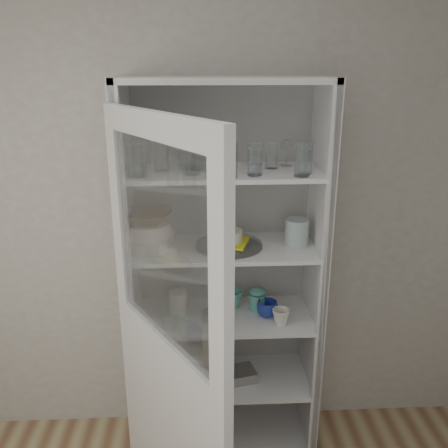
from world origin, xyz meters
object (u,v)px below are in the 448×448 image
(goblet_2, at_px, (225,148))
(plate_stack_front, at_px, (148,242))
(cupboard_door, at_px, (168,385))
(cream_bowl, at_px, (148,229))
(grey_bowl_stack, at_px, (297,232))
(mug_white, at_px, (281,317))
(teal_jar, at_px, (257,300))
(measuring_cups, at_px, (211,315))
(cream_dish, at_px, (182,374))
(white_ramekin, at_px, (229,236))
(pantry_cabinet, at_px, (223,295))
(white_canister, at_px, (178,302))
(tin_box, at_px, (237,375))
(goblet_3, at_px, (287,151))
(plate_stack_back, at_px, (157,234))
(mug_teal, at_px, (233,299))
(goblet_1, at_px, (182,148))
(yellow_trivet, at_px, (229,242))
(mug_blue, at_px, (267,309))
(goblet_0, at_px, (189,152))
(terracotta_bowl, at_px, (147,217))
(glass_platter, at_px, (229,245))

(goblet_2, xyz_separation_m, plate_stack_front, (-0.40, -0.11, -0.46))
(cupboard_door, distance_m, cream_bowl, 0.77)
(grey_bowl_stack, height_order, mug_white, grey_bowl_stack)
(goblet_2, xyz_separation_m, teal_jar, (0.18, -0.04, -0.84))
(measuring_cups, bearing_deg, cream_dish, 168.53)
(mug_white, height_order, teal_jar, teal_jar)
(white_ramekin, bearing_deg, cream_dish, 179.85)
(pantry_cabinet, bearing_deg, mug_white, -32.49)
(white_canister, height_order, tin_box, white_canister)
(cupboard_door, relative_size, measuring_cups, 18.80)
(goblet_3, relative_size, plate_stack_back, 0.80)
(white_ramekin, bearing_deg, pantry_cabinet, 107.21)
(cream_bowl, distance_m, white_canister, 0.47)
(white_ramekin, distance_m, mug_teal, 0.42)
(cream_bowl, bearing_deg, goblet_3, 8.52)
(goblet_1, distance_m, mug_teal, 0.88)
(yellow_trivet, relative_size, white_canister, 1.55)
(teal_jar, bearing_deg, mug_white, -57.36)
(pantry_cabinet, distance_m, mug_teal, 0.06)
(mug_blue, height_order, teal_jar, teal_jar)
(goblet_0, distance_m, goblet_1, 0.06)
(measuring_cups, bearing_deg, goblet_2, 59.51)
(goblet_3, distance_m, terracotta_bowl, 0.78)
(cupboard_door, relative_size, teal_jar, 18.27)
(cream_dish, bearing_deg, goblet_1, 77.46)
(goblet_2, xyz_separation_m, glass_platter, (0.02, -0.10, -0.49))
(goblet_0, distance_m, white_ramekin, 0.47)
(grey_bowl_stack, xyz_separation_m, white_canister, (-0.62, 0.05, -0.41))
(pantry_cabinet, bearing_deg, mug_blue, -22.99)
(mug_white, distance_m, teal_jar, 0.19)
(grey_bowl_stack, relative_size, white_canister, 1.19)
(goblet_0, xyz_separation_m, goblet_2, (0.18, 0.01, 0.02))
(tin_box, bearing_deg, plate_stack_front, 178.61)
(cupboard_door, height_order, yellow_trivet, cupboard_door)
(terracotta_bowl, relative_size, tin_box, 1.26)
(plate_stack_front, bearing_deg, white_canister, 25.92)
(glass_platter, bearing_deg, cream_dish, 179.85)
(goblet_0, bearing_deg, goblet_1, 124.77)
(mug_blue, relative_size, teal_jar, 1.02)
(goblet_0, height_order, cream_bowl, goblet_0)
(terracotta_bowl, relative_size, yellow_trivet, 1.35)
(glass_platter, bearing_deg, goblet_0, 155.02)
(goblet_3, distance_m, mug_teal, 0.87)
(plate_stack_back, height_order, mug_blue, plate_stack_back)
(terracotta_bowl, distance_m, yellow_trivet, 0.44)
(goblet_0, relative_size, yellow_trivet, 0.84)
(cupboard_door, distance_m, plate_stack_front, 0.73)
(goblet_1, distance_m, cream_dish, 1.26)
(goblet_3, xyz_separation_m, mug_teal, (-0.27, -0.00, -0.83))
(goblet_1, relative_size, plate_stack_front, 0.78)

